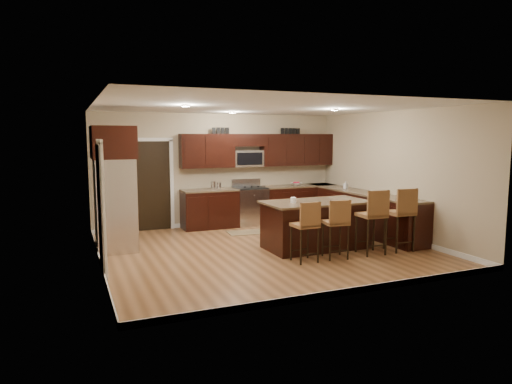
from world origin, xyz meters
name	(u,v)px	position (x,y,z in m)	size (l,w,h in m)	color
floor	(265,250)	(0.00, 0.00, 0.00)	(6.00, 6.00, 0.00)	#8F6039
ceiling	(265,107)	(0.00, 0.00, 2.70)	(6.00, 6.00, 0.00)	silver
wall_back	(219,170)	(0.00, 2.75, 1.35)	(6.00, 6.00, 0.00)	tan
wall_left	(97,186)	(-3.00, 0.00, 1.35)	(5.50, 5.50, 0.00)	tan
wall_right	(394,175)	(3.00, 0.00, 1.35)	(5.50, 5.50, 0.00)	tan
base_cabinets	(314,209)	(1.90, 1.45, 0.46)	(4.02, 3.96, 0.92)	black
upper_cabinets	(261,149)	(1.04, 2.58, 1.84)	(4.00, 0.33, 0.80)	black
range	(250,206)	(0.68, 2.45, 0.47)	(0.76, 0.64, 1.11)	silver
microwave	(247,159)	(0.68, 2.60, 1.62)	(0.76, 0.31, 0.40)	silver
doorway	(151,186)	(-1.65, 2.73, 1.03)	(0.85, 0.03, 2.06)	black
pantry_door	(100,209)	(-2.98, -0.30, 1.02)	(0.03, 0.80, 2.04)	white
letter_decor	(256,131)	(0.90, 2.58, 2.29)	(2.20, 0.03, 0.15)	black
island	(316,226)	(0.98, -0.24, 0.43)	(2.06, 1.11, 0.92)	black
stool_left	(307,225)	(0.30, -1.09, 0.66)	(0.41, 0.41, 1.06)	olive
stool_mid	(337,222)	(0.91, -1.08, 0.66)	(0.45, 0.45, 1.06)	olive
stool_right	(374,214)	(1.68, -1.09, 0.75)	(0.47, 0.47, 1.20)	olive
refrigerator	(115,187)	(-2.62, 1.09, 1.21)	(0.79, 0.93, 2.35)	silver
floor_mat	(246,232)	(0.24, 1.58, 0.01)	(0.82, 0.54, 0.01)	olive
fruit_bowl	(296,184)	(1.96, 2.45, 0.95)	(0.28, 0.28, 0.07)	silver
soap_bottle	(346,185)	(2.70, 1.34, 1.01)	(0.08, 0.08, 0.18)	#B2B2B2
canister_tall	(213,185)	(-0.26, 2.45, 1.01)	(0.12, 0.12, 0.18)	silver
canister_short	(219,186)	(-0.11, 2.45, 1.00)	(0.11, 0.11, 0.16)	silver
island_jar	(293,200)	(0.48, -0.24, 0.97)	(0.10, 0.10, 0.10)	white
stool_extra	(402,212)	(2.33, -1.09, 0.75)	(0.47, 0.47, 1.20)	olive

